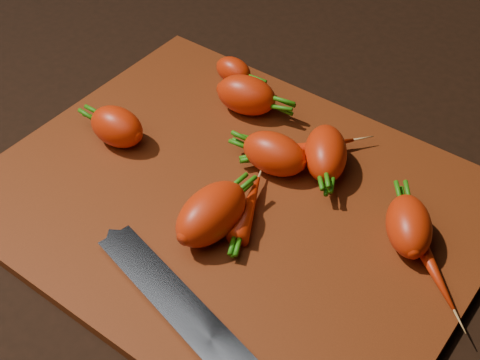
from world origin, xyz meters
The scene contains 13 objects.
ground centered at (0.00, 0.00, -0.01)m, with size 2.00×2.00×0.01m, color black.
cutting_board centered at (0.00, 0.00, 0.01)m, with size 0.50×0.40×0.01m, color maroon.
carrot_0 centered at (-0.08, 0.12, 0.04)m, with size 0.07×0.05×0.05m, color red.
carrot_1 centered at (-0.16, -0.01, 0.03)m, with size 0.07×0.04×0.04m, color red.
carrot_2 centered at (0.05, 0.09, 0.03)m, with size 0.08×0.05×0.05m, color red.
carrot_3 centered at (0.01, -0.05, 0.04)m, with size 0.09×0.05×0.05m, color red.
carrot_4 centered at (0.01, 0.06, 0.03)m, with size 0.07×0.05×0.05m, color red.
carrot_5 centered at (-0.12, 0.16, 0.03)m, with size 0.05×0.03×0.03m, color red.
carrot_6 centered at (0.17, 0.05, 0.03)m, with size 0.07×0.04×0.04m, color red.
carrot_7 centered at (0.02, 0.10, 0.02)m, with size 0.11×0.02×0.02m, color red.
carrot_8 centered at (0.20, 0.04, 0.02)m, with size 0.11×0.02×0.02m, color red.
carrot_9 centered at (0.03, -0.01, 0.02)m, with size 0.09×0.02×0.02m, color red.
knife centered at (0.05, -0.14, 0.02)m, with size 0.31×0.10×0.02m.
Camera 1 is at (0.29, -0.38, 0.51)m, focal length 50.00 mm.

